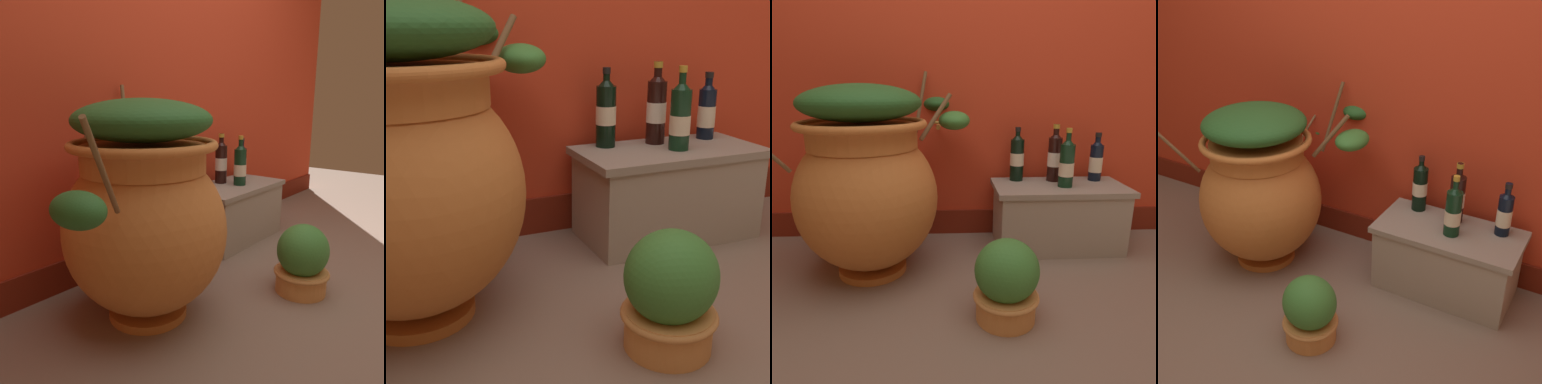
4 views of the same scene
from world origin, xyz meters
The scene contains 9 objects.
ground_plane centered at (0.00, 0.00, 0.00)m, with size 7.00×7.00×0.00m, color #7A6656.
back_wall centered at (0.00, 1.20, 1.29)m, with size 4.40×0.33×2.60m.
terracotta_urn centered at (-0.59, 0.64, 0.47)m, with size 1.09×1.09×0.99m.
stone_ledge centered at (0.42, 0.87, 0.20)m, with size 0.74×0.38×0.37m.
wine_bottle_left centered at (0.41, 0.97, 0.52)m, with size 0.08×0.08×0.33m.
wine_bottle_middle centered at (0.20, 1.00, 0.51)m, with size 0.08×0.08×0.31m.
wine_bottle_right centered at (0.44, 0.84, 0.51)m, with size 0.08×0.08×0.32m.
wine_bottle_back centered at (0.66, 0.97, 0.49)m, with size 0.07×0.07×0.28m.
potted_shrub centered at (0.02, 0.20, 0.16)m, with size 0.26×0.26×0.34m.
Camera 4 is at (1.09, -1.26, 1.72)m, focal length 47.18 mm.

